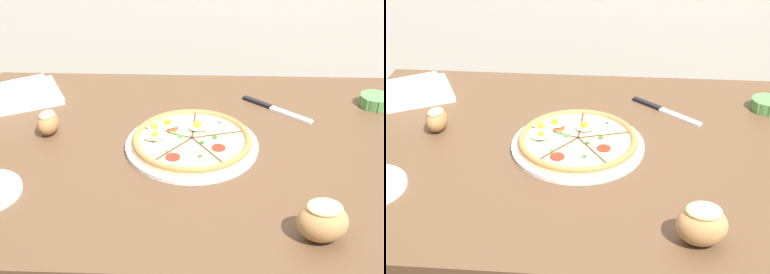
# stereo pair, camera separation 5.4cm
# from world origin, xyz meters

# --- Properties ---
(dining_table) EXTENTS (1.35, 0.96, 0.77)m
(dining_table) POSITION_xyz_m (0.00, 0.00, 0.67)
(dining_table) COLOR #513823
(dining_table) RESTS_ON ground_plane
(pizza) EXTENTS (0.36, 0.36, 0.05)m
(pizza) POSITION_xyz_m (0.02, 0.00, 0.79)
(pizza) COLOR white
(pizza) RESTS_ON dining_table
(ramekin_bowl) EXTENTS (0.10, 0.10, 0.04)m
(ramekin_bowl) POSITION_xyz_m (0.58, 0.27, 0.79)
(ramekin_bowl) COLOR #4C8442
(ramekin_bowl) RESTS_ON dining_table
(napkin_folded) EXTENTS (0.29, 0.28, 0.04)m
(napkin_folded) POSITION_xyz_m (-0.54, 0.28, 0.78)
(napkin_folded) COLOR white
(napkin_folded) RESTS_ON dining_table
(bread_piece_near) EXTENTS (0.07, 0.09, 0.07)m
(bread_piece_near) POSITION_xyz_m (-0.39, 0.06, 0.80)
(bread_piece_near) COLOR olive
(bread_piece_near) RESTS_ON dining_table
(bread_piece_mid) EXTENTS (0.11, 0.08, 0.10)m
(bread_piece_mid) POSITION_xyz_m (0.31, -0.36, 0.82)
(bread_piece_mid) COLOR #B27F47
(bread_piece_mid) RESTS_ON dining_table
(knife_main) EXTENTS (0.20, 0.17, 0.01)m
(knife_main) POSITION_xyz_m (0.27, 0.23, 0.77)
(knife_main) COLOR silver
(knife_main) RESTS_ON dining_table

